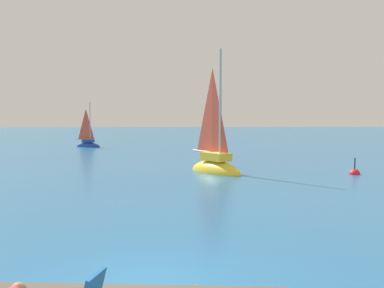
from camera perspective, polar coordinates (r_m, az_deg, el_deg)
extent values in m
plane|color=#236093|center=(9.41, -4.88, -16.58)|extent=(160.00, 160.00, 0.00)
ellipsoid|color=yellow|center=(25.11, 2.88, -3.44)|extent=(3.20, 3.75, 1.27)
cube|color=yellow|center=(25.02, 2.88, -1.52)|extent=(1.67, 1.84, 0.42)
cylinder|color=#B7B7BC|center=(24.63, 3.43, 4.66)|extent=(0.14, 0.14, 5.79)
cylinder|color=#B2B2B7|center=(25.62, 1.72, -0.93)|extent=(1.45, 1.94, 0.11)
pyramid|color=#DB4C38|center=(25.12, 2.46, 4.12)|extent=(1.14, 1.54, 4.40)
ellipsoid|color=#193D99|center=(43.11, -12.34, -0.33)|extent=(2.42, 1.46, 0.79)
cube|color=#193D99|center=(43.07, -12.35, 0.36)|extent=(1.12, 0.83, 0.26)
cylinder|color=#B7B7BC|center=(42.89, -12.14, 2.56)|extent=(0.09, 0.09, 3.57)
cylinder|color=#B2B2B7|center=(43.31, -12.93, 0.53)|extent=(1.38, 0.51, 0.07)
pyramid|color=#DB4C38|center=(43.09, -12.60, 2.37)|extent=(1.10, 0.40, 2.71)
sphere|color=red|center=(25.76, 18.93, -3.47)|extent=(0.56, 0.56, 0.56)
cylinder|color=black|center=(25.69, 18.96, -2.25)|extent=(0.06, 0.06, 0.60)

